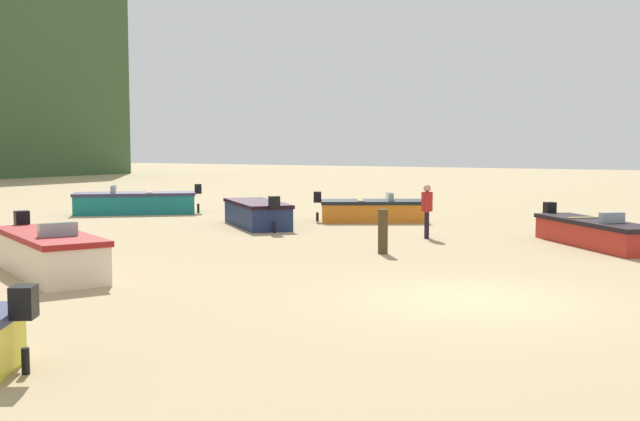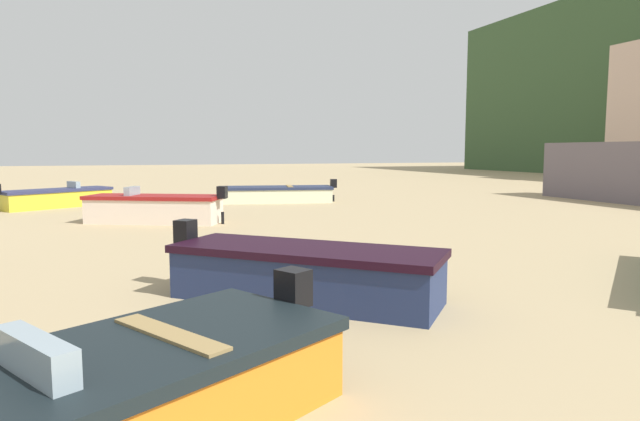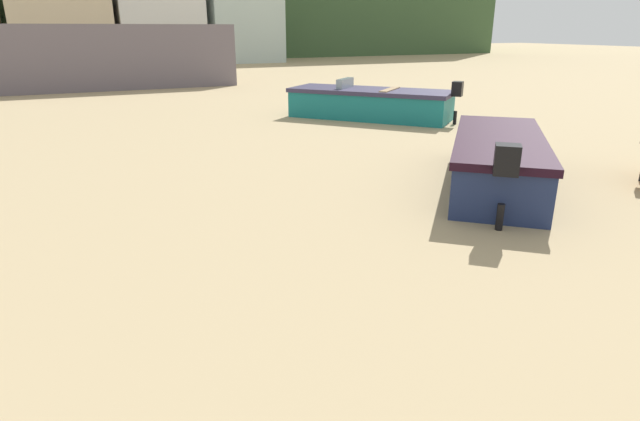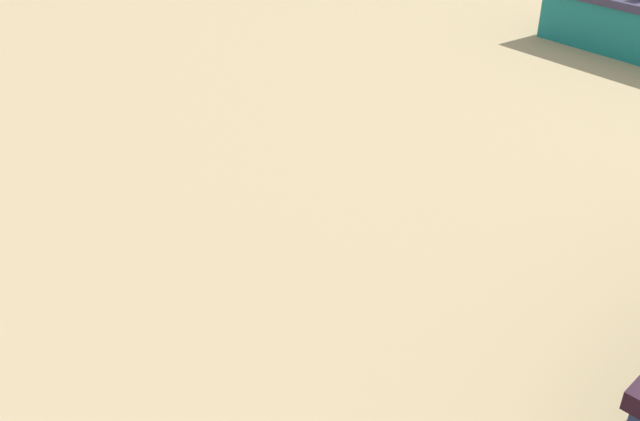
% 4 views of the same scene
% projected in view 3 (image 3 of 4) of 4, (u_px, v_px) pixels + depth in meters
% --- Properties ---
extents(harbor_pier, '(16.16, 2.40, 2.77)m').
position_uv_depth(harbor_pier, '(44.00, 58.00, 22.20)').
color(harbor_pier, slate).
rests_on(harbor_pier, ground).
extents(townhouse_centre_right, '(6.40, 5.11, 6.03)m').
position_uv_depth(townhouse_centre_right, '(62.00, 22.00, 36.18)').
color(townhouse_centre_right, beige).
rests_on(townhouse_centre_right, ground).
extents(townhouse_right, '(5.98, 6.97, 8.27)m').
position_uv_depth(townhouse_right, '(156.00, 7.00, 39.27)').
color(townhouse_right, silver).
rests_on(townhouse_right, ground).
extents(boat_navy_1, '(3.94, 4.15, 1.18)m').
position_uv_depth(boat_navy_1, '(498.00, 160.00, 8.99)').
color(boat_navy_1, navy).
rests_on(boat_navy_1, ground).
extents(boat_teal_8, '(4.43, 4.80, 1.19)m').
position_uv_depth(boat_teal_8, '(371.00, 103.00, 15.71)').
color(boat_teal_8, '#157072').
rests_on(boat_teal_8, ground).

